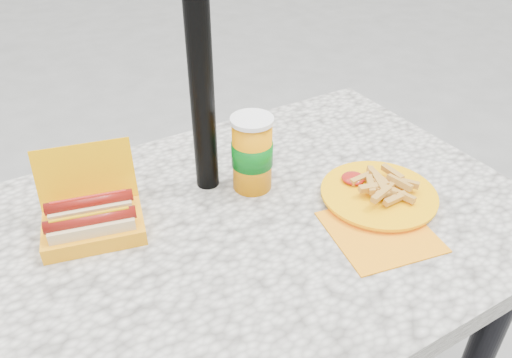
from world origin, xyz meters
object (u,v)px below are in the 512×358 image
umbrella_pole (198,28)px  hotdog_box (92,219)px  soda_cup (252,153)px  fries_plate (379,195)px

umbrella_pole → hotdog_box: 0.41m
hotdog_box → soda_cup: (0.34, -0.02, 0.05)m
fries_plate → soda_cup: 0.28m
umbrella_pole → fries_plate: (0.28, -0.24, -0.34)m
hotdog_box → fries_plate: bearing=-7.1°
umbrella_pole → soda_cup: 0.28m
hotdog_box → fries_plate: 0.59m
fries_plate → hotdog_box: bearing=159.6°
umbrella_pole → fries_plate: 0.50m
soda_cup → umbrella_pole: bearing=143.1°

